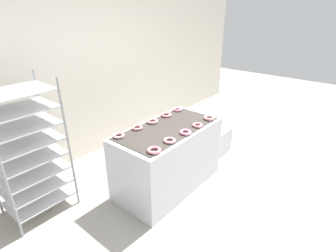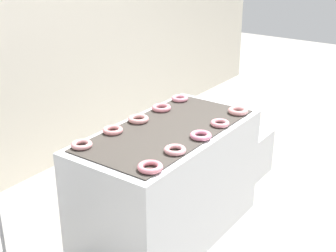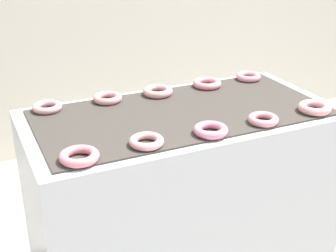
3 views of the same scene
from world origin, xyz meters
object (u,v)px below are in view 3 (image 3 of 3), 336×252
donut_far_leftmost (47,107)px  donut_far_center (158,91)px  donut_far_right (207,83)px  donut_far_rightmost (248,77)px  donut_near_left (147,141)px  donut_near_center (212,130)px  donut_near_leftmost (79,156)px  donut_far_left (108,98)px  donut_near_rightmost (314,108)px  donut_near_right (263,119)px  fryer_machine (181,192)px

donut_far_leftmost → donut_far_center: bearing=-2.2°
donut_far_right → donut_far_rightmost: (0.26, 0.01, -0.00)m
donut_near_left → donut_far_right: (0.54, 0.49, 0.00)m
donut_near_left → donut_near_center: donut_near_center is taller
donut_far_rightmost → donut_near_center: bearing=-135.0°
donut_far_right → donut_far_center: bearing=-179.1°
donut_near_leftmost → donut_far_rightmost: 1.17m
donut_far_right → donut_far_left: bearing=178.8°
donut_near_left → donut_far_rightmost: size_ratio=1.02×
donut_far_rightmost → donut_near_left: bearing=-147.6°
donut_near_rightmost → donut_far_left: size_ratio=1.08×
donut_near_left → donut_near_rightmost: 0.80m
donut_near_right → donut_far_rightmost: same height
donut_far_right → donut_far_rightmost: donut_far_right is taller
fryer_machine → donut_far_leftmost: (-0.54, 0.27, 0.43)m
fryer_machine → donut_far_center: (-0.01, 0.25, 0.43)m
donut_near_center → donut_far_center: bearing=91.8°
donut_far_leftmost → donut_near_right: bearing=-33.1°
donut_near_center → donut_far_right: 0.57m
fryer_machine → donut_far_center: size_ratio=9.58×
fryer_machine → donut_far_right: donut_far_right is taller
donut_near_center → donut_near_right: donut_near_center is taller
donut_near_right → donut_far_center: bearing=118.0°
fryer_machine → donut_far_left: bearing=135.2°
donut_far_rightmost → donut_far_center: bearing=-178.6°
donut_near_center → donut_near_right: bearing=0.9°
donut_near_leftmost → donut_far_rightmost: size_ratio=1.10×
donut_near_right → donut_near_leftmost: bearing=-179.6°
donut_near_leftmost → donut_far_leftmost: bearing=90.8°
donut_near_left → donut_near_rightmost: (0.80, -0.00, 0.00)m
fryer_machine → donut_far_center: donut_far_center is taller
donut_far_leftmost → donut_far_rightmost: size_ratio=1.00×
donut_far_rightmost → donut_near_rightmost: bearing=-88.5°
fryer_machine → donut_near_rightmost: size_ratio=9.57×
donut_near_center → donut_far_center: 0.50m
donut_near_right → donut_far_right: 0.50m
donut_near_leftmost → donut_near_center: (0.54, 0.00, -0.00)m
donut_near_left → donut_far_left: bearing=88.9°
donut_near_right → fryer_machine: bearing=135.1°
donut_near_leftmost → donut_near_center: same height
fryer_machine → donut_near_center: (0.00, -0.26, 0.43)m
donut_far_left → donut_far_center: size_ratio=0.93×
donut_far_center → fryer_machine: bearing=-87.3°
donut_near_leftmost → donut_near_center: size_ratio=1.03×
fryer_machine → donut_near_rightmost: 0.73m
donut_near_center → donut_far_leftmost: size_ratio=1.06×
donut_near_leftmost → donut_far_left: size_ratio=1.07×
donut_near_left → donut_far_rightmost: 0.94m
donut_near_leftmost → fryer_machine: bearing=25.8°
donut_near_rightmost → donut_far_left: (-0.79, 0.51, -0.00)m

